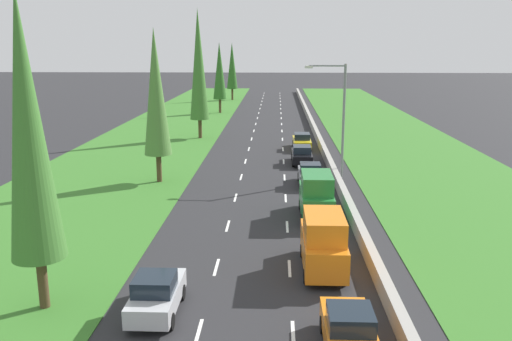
{
  "coord_description": "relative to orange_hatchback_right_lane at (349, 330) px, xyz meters",
  "views": [
    {
      "loc": [
        1.07,
        -2.72,
        10.35
      ],
      "look_at": [
        -0.58,
        39.87,
        0.35
      ],
      "focal_mm": 37.46,
      "sensor_mm": 36.0,
      "label": 1
    }
  ],
  "objects": [
    {
      "name": "orange_van_right_lane",
      "position": [
        -0.31,
        6.92,
        0.56
      ],
      "size": [
        1.96,
        4.9,
        2.82
      ],
      "color": "orange",
      "rests_on": "ground"
    },
    {
      "name": "silver_hatchback_left_lane",
      "position": [
        -7.2,
        2.44,
        0.0
      ],
      "size": [
        1.74,
        3.9,
        1.72
      ],
      "color": "silver",
      "rests_on": "ground"
    },
    {
      "name": "grey_hatchback_right_lane",
      "position": [
        0.02,
        22.83,
        0.0
      ],
      "size": [
        1.74,
        3.9,
        1.72
      ],
      "color": "slate",
      "rests_on": "ground"
    },
    {
      "name": "ground_plane",
      "position": [
        -3.62,
        46.07,
        -0.84
      ],
      "size": [
        300.0,
        300.0,
        0.0
      ],
      "primitive_type": "plane",
      "color": "#28282B",
      "rests_on": "ground"
    },
    {
      "name": "grass_verge_right",
      "position": [
        10.73,
        46.07,
        -0.82
      ],
      "size": [
        14.0,
        140.0,
        0.04
      ],
      "primitive_type": "cube",
      "color": "#387528",
      "rests_on": "ground"
    },
    {
      "name": "poplar_tree_third",
      "position": [
        -11.27,
        43.45,
        7.4
      ],
      "size": [
        2.16,
        2.16,
        14.37
      ],
      "color": "#4C3823",
      "rests_on": "ground"
    },
    {
      "name": "yellow_sedan_right_lane",
      "position": [
        0.06,
        37.38,
        -0.02
      ],
      "size": [
        1.82,
        4.5,
        1.64
      ],
      "color": "yellow",
      "rests_on": "ground"
    },
    {
      "name": "grass_verge_left",
      "position": [
        -16.27,
        46.07,
        -0.82
      ],
      "size": [
        14.0,
        140.0,
        0.04
      ],
      "primitive_type": "cube",
      "color": "#387528",
      "rests_on": "ground"
    },
    {
      "name": "orange_hatchback_right_lane",
      "position": [
        0.0,
        0.0,
        0.0
      ],
      "size": [
        1.74,
        3.9,
        1.72
      ],
      "color": "orange",
      "rests_on": "ground"
    },
    {
      "name": "median_barrier",
      "position": [
        2.08,
        46.07,
        -0.41
      ],
      "size": [
        0.44,
        120.0,
        0.85
      ],
      "primitive_type": "cube",
      "color": "#9E9B93",
      "rests_on": "ground"
    },
    {
      "name": "green_van_right_lane",
      "position": [
        -0.07,
        14.91,
        0.56
      ],
      "size": [
        1.96,
        4.9,
        2.82
      ],
      "color": "#237A33",
      "rests_on": "ground"
    },
    {
      "name": "poplar_tree_second",
      "position": [
        -11.61,
        23.26,
        6.06
      ],
      "size": [
        2.09,
        2.09,
        11.7
      ],
      "color": "#4C3823",
      "rests_on": "ground"
    },
    {
      "name": "street_light_mast",
      "position": [
        2.34,
        25.05,
        4.4
      ],
      "size": [
        3.2,
        0.28,
        9.0
      ],
      "color": "gray",
      "rests_on": "ground"
    },
    {
      "name": "poplar_tree_fourth",
      "position": [
        -11.45,
        66.95,
        5.66
      ],
      "size": [
        2.07,
        2.07,
        10.9
      ],
      "color": "#4C3823",
      "rests_on": "ground"
    },
    {
      "name": "black_sedan_right_lane",
      "position": [
        -0.26,
        30.34,
        -0.02
      ],
      "size": [
        1.82,
        4.5,
        1.64
      ],
      "color": "black",
      "rests_on": "ground"
    },
    {
      "name": "lane_markings",
      "position": [
        -3.62,
        46.07,
        -0.83
      ],
      "size": [
        3.64,
        116.0,
        0.01
      ],
      "color": "white",
      "rests_on": "ground"
    },
    {
      "name": "poplar_tree_fifth",
      "position": [
        -11.2,
        87.45,
        5.69
      ],
      "size": [
        2.07,
        2.07,
        10.95
      ],
      "color": "#4C3823",
      "rests_on": "ground"
    },
    {
      "name": "poplar_tree_nearest",
      "position": [
        -11.86,
        2.78,
        6.47
      ],
      "size": [
        2.11,
        2.11,
        12.52
      ],
      "color": "#4C3823",
      "rests_on": "ground"
    }
  ]
}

